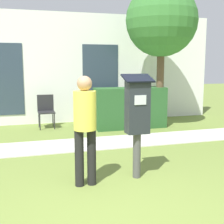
# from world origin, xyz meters

# --- Properties ---
(ground_plane) EXTENTS (40.00, 40.00, 0.00)m
(ground_plane) POSITION_xyz_m (0.00, 0.00, 0.00)
(ground_plane) COLOR olive
(sidewalk) EXTENTS (12.00, 1.10, 0.02)m
(sidewalk) POSITION_xyz_m (0.00, 3.35, 0.01)
(sidewalk) COLOR beige
(sidewalk) RESTS_ON ground
(building_facade) EXTENTS (10.00, 0.26, 3.20)m
(building_facade) POSITION_xyz_m (0.00, 6.17, 1.60)
(building_facade) COLOR white
(building_facade) RESTS_ON ground
(parking_meter) EXTENTS (0.44, 0.31, 1.59)m
(parking_meter) POSITION_xyz_m (0.70, 1.20, 1.02)
(parking_meter) COLOR #4C4C4C
(parking_meter) RESTS_ON ground
(person_standing) EXTENTS (0.32, 0.32, 1.58)m
(person_standing) POSITION_xyz_m (-0.12, 1.12, 0.93)
(person_standing) COLOR black
(person_standing) RESTS_ON ground
(outdoor_chair_left) EXTENTS (0.44, 0.44, 0.90)m
(outdoor_chair_left) POSITION_xyz_m (-0.30, 5.43, 0.53)
(outdoor_chair_left) COLOR #262628
(outdoor_chair_left) RESTS_ON ground
(outdoor_chair_middle) EXTENTS (0.44, 0.44, 0.90)m
(outdoor_chair_middle) POSITION_xyz_m (1.11, 5.40, 0.53)
(outdoor_chair_middle) COLOR #262628
(outdoor_chair_middle) RESTS_ON ground
(hedge_row) EXTENTS (1.93, 0.60, 1.10)m
(hedge_row) POSITION_xyz_m (1.89, 4.76, 0.55)
(hedge_row) COLOR #285628
(hedge_row) RESTS_ON ground
(tree) EXTENTS (1.90, 1.90, 3.82)m
(tree) POSITION_xyz_m (2.71, 4.64, 2.84)
(tree) COLOR brown
(tree) RESTS_ON ground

